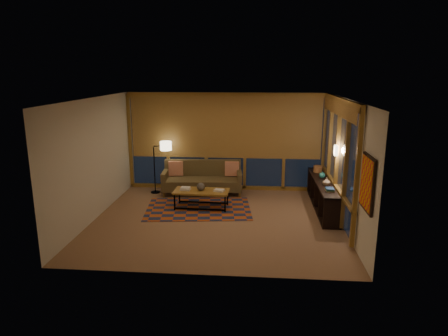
# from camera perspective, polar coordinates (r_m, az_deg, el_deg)

# --- Properties ---
(floor) EXTENTS (5.50, 5.00, 0.01)m
(floor) POSITION_cam_1_polar(r_m,az_deg,el_deg) (9.07, -1.04, -7.40)
(floor) COLOR #9B7960
(floor) RESTS_ON ground
(ceiling) EXTENTS (5.50, 5.00, 0.01)m
(ceiling) POSITION_cam_1_polar(r_m,az_deg,el_deg) (8.48, -1.12, 9.87)
(ceiling) COLOR white
(ceiling) RESTS_ON walls
(walls) EXTENTS (5.51, 5.01, 2.70)m
(walls) POSITION_cam_1_polar(r_m,az_deg,el_deg) (8.67, -1.08, 0.94)
(walls) COLOR beige
(walls) RESTS_ON floor
(window_wall_back) EXTENTS (5.30, 0.16, 2.60)m
(window_wall_back) POSITION_cam_1_polar(r_m,az_deg,el_deg) (11.05, 0.20, 3.73)
(window_wall_back) COLOR #A17026
(window_wall_back) RESTS_ON walls
(window_wall_right) EXTENTS (0.16, 3.70, 2.60)m
(window_wall_right) POSITION_cam_1_polar(r_m,az_deg,el_deg) (9.39, 15.80, 1.41)
(window_wall_right) COLOR #A17026
(window_wall_right) RESTS_ON walls
(wall_art) EXTENTS (0.06, 0.74, 0.94)m
(wall_art) POSITION_cam_1_polar(r_m,az_deg,el_deg) (7.06, 19.75, -2.05)
(wall_art) COLOR red
(wall_art) RESTS_ON walls
(wall_sconce) EXTENTS (0.12, 0.18, 0.22)m
(wall_sconce) POSITION_cam_1_polar(r_m,az_deg,el_deg) (9.20, 15.69, 2.44)
(wall_sconce) COLOR #FFECB6
(wall_sconce) RESTS_ON walls
(sofa) EXTENTS (2.17, 1.02, 0.86)m
(sofa) POSITION_cam_1_polar(r_m,az_deg,el_deg) (10.84, -3.12, -1.46)
(sofa) COLOR brown
(sofa) RESTS_ON floor
(pillow_left) EXTENTS (0.41, 0.18, 0.40)m
(pillow_left) POSITION_cam_1_polar(r_m,az_deg,el_deg) (11.08, -6.89, -0.14)
(pillow_left) COLOR red
(pillow_left) RESTS_ON sofa
(pillow_right) EXTENTS (0.40, 0.16, 0.39)m
(pillow_right) POSITION_cam_1_polar(r_m,az_deg,el_deg) (10.95, 1.14, -0.23)
(pillow_right) COLOR red
(pillow_right) RESTS_ON sofa
(area_rug) EXTENTS (2.67, 1.94, 0.01)m
(area_rug) POSITION_cam_1_polar(r_m,az_deg,el_deg) (9.76, -3.66, -5.83)
(area_rug) COLOR #B04918
(area_rug) RESTS_ON floor
(coffee_table) EXTENTS (1.35, 0.66, 0.44)m
(coffee_table) POSITION_cam_1_polar(r_m,az_deg,el_deg) (9.77, -3.23, -4.47)
(coffee_table) COLOR #A17026
(coffee_table) RESTS_ON floor
(book_stack_a) EXTENTS (0.26, 0.22, 0.07)m
(book_stack_a) POSITION_cam_1_polar(r_m,az_deg,el_deg) (9.76, -5.54, -2.95)
(book_stack_a) COLOR silver
(book_stack_a) RESTS_ON coffee_table
(book_stack_b) EXTENTS (0.30, 0.26, 0.05)m
(book_stack_b) POSITION_cam_1_polar(r_m,az_deg,el_deg) (9.62, -0.70, -3.20)
(book_stack_b) COLOR silver
(book_stack_b) RESTS_ON coffee_table
(ceramic_pot) EXTENTS (0.23, 0.23, 0.19)m
(ceramic_pot) POSITION_cam_1_polar(r_m,az_deg,el_deg) (9.69, -3.34, -2.65)
(ceramic_pot) COLOR black
(ceramic_pot) RESTS_ON coffee_table
(floor_lamp) EXTENTS (0.54, 0.42, 1.42)m
(floor_lamp) POSITION_cam_1_polar(r_m,az_deg,el_deg) (11.01, -9.92, 0.10)
(floor_lamp) COLOR black
(floor_lamp) RESTS_ON floor
(bookshelf) EXTENTS (0.40, 2.75, 0.69)m
(bookshelf) POSITION_cam_1_polar(r_m,az_deg,el_deg) (9.99, 13.93, -3.71)
(bookshelf) COLOR black
(bookshelf) RESTS_ON floor
(basket) EXTENTS (0.28, 0.28, 0.17)m
(basket) POSITION_cam_1_polar(r_m,az_deg,el_deg) (10.70, 13.25, -0.14)
(basket) COLOR #B27344
(basket) RESTS_ON bookshelf
(teal_bowl) EXTENTS (0.15, 0.15, 0.15)m
(teal_bowl) POSITION_cam_1_polar(r_m,az_deg,el_deg) (10.12, 13.85, -1.02)
(teal_bowl) COLOR #277E78
(teal_bowl) RESTS_ON bookshelf
(vase) EXTENTS (0.19, 0.19, 0.19)m
(vase) POSITION_cam_1_polar(r_m,az_deg,el_deg) (9.50, 14.44, -1.90)
(vase) COLOR tan
(vase) RESTS_ON bookshelf
(shelf_book_stack) EXTENTS (0.17, 0.23, 0.07)m
(shelf_book_stack) POSITION_cam_1_polar(r_m,az_deg,el_deg) (9.10, 14.87, -3.02)
(shelf_book_stack) COLOR silver
(shelf_book_stack) RESTS_ON bookshelf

